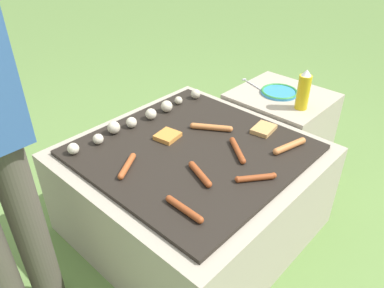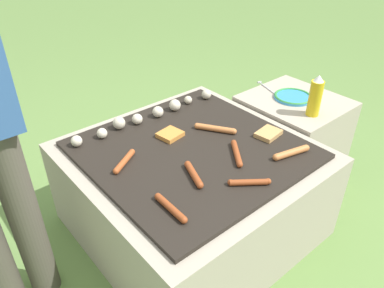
{
  "view_description": "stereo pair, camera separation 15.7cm",
  "coord_description": "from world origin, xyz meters",
  "px_view_note": "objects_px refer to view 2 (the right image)",
  "views": [
    {
      "loc": [
        -0.97,
        -0.9,
        1.32
      ],
      "look_at": [
        0.0,
        0.0,
        0.47
      ],
      "focal_mm": 35.0,
      "sensor_mm": 36.0,
      "label": 1
    },
    {
      "loc": [
        -0.85,
        -1.0,
        1.32
      ],
      "look_at": [
        0.0,
        0.0,
        0.47
      ],
      "focal_mm": 35.0,
      "sensor_mm": 36.0,
      "label": 2
    }
  ],
  "objects_px": {
    "sausage_front_center": "(194,174)",
    "fork_utensil": "(268,88)",
    "condiment_bottle": "(315,96)",
    "plate_colorful": "(293,97)"
  },
  "relations": [
    {
      "from": "plate_colorful",
      "to": "condiment_bottle",
      "type": "relative_size",
      "value": 0.97
    },
    {
      "from": "sausage_front_center",
      "to": "condiment_bottle",
      "type": "distance_m",
      "value": 0.77
    },
    {
      "from": "sausage_front_center",
      "to": "plate_colorful",
      "type": "relative_size",
      "value": 0.77
    },
    {
      "from": "sausage_front_center",
      "to": "plate_colorful",
      "type": "xyz_separation_m",
      "value": [
        0.84,
        0.17,
        -0.0
      ]
    },
    {
      "from": "plate_colorful",
      "to": "condiment_bottle",
      "type": "height_order",
      "value": "condiment_bottle"
    },
    {
      "from": "sausage_front_center",
      "to": "fork_utensil",
      "type": "bearing_deg",
      "value": 22.09
    },
    {
      "from": "fork_utensil",
      "to": "plate_colorful",
      "type": "bearing_deg",
      "value": -85.91
    },
    {
      "from": "fork_utensil",
      "to": "condiment_bottle",
      "type": "bearing_deg",
      "value": -101.14
    },
    {
      "from": "condiment_bottle",
      "to": "fork_utensil",
      "type": "xyz_separation_m",
      "value": [
        0.07,
        0.33,
        -0.09
      ]
    },
    {
      "from": "sausage_front_center",
      "to": "fork_utensil",
      "type": "height_order",
      "value": "sausage_front_center"
    }
  ]
}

